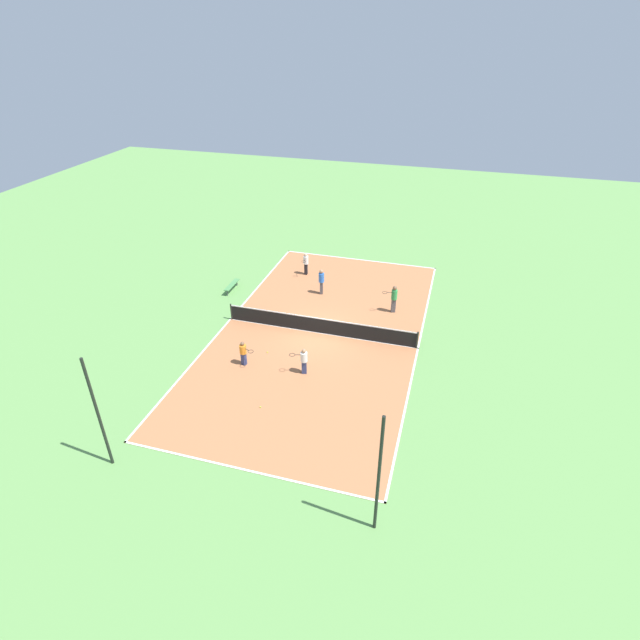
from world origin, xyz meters
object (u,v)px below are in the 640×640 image
object	(u,v)px
player_near_blue	(321,280)
fence_post_back_right	(98,414)
player_center_orange	(243,352)
player_far_white	(304,360)
tennis_net	(320,325)
bench	(232,285)
player_near_white	(306,262)
tennis_ball_right_alley	(260,407)
fence_post_back_left	(379,476)
tennis_ball_left_sideline	(267,352)
player_far_green	(394,297)

from	to	relation	value
player_near_blue	fence_post_back_right	size ratio (longest dim) A/B	0.33
player_center_orange	fence_post_back_right	bearing A→B (deg)	-84.37
player_near_blue	fence_post_back_right	world-z (taller)	fence_post_back_right
player_far_white	fence_post_back_right	size ratio (longest dim) A/B	0.28
tennis_net	player_center_orange	bearing A→B (deg)	53.62
player_near_blue	player_far_white	world-z (taller)	player_near_blue
tennis_net	bench	bearing A→B (deg)	-26.00
bench	player_near_white	distance (m)	5.53
tennis_ball_right_alley	fence_post_back_right	size ratio (longest dim) A/B	0.01
player_near_white	tennis_net	bearing A→B (deg)	19.24
player_near_blue	fence_post_back_left	distance (m)	18.02
player_center_orange	player_near_white	distance (m)	11.31
player_center_orange	player_near_blue	distance (m)	8.95
tennis_ball_left_sideline	player_far_green	bearing A→B (deg)	-132.93
player_near_white	tennis_ball_right_alley	world-z (taller)	player_near_white
tennis_net	player_near_white	xyz separation A→B (m)	(3.14, -7.23, 0.41)
bench	player_near_blue	xyz separation A→B (m)	(-5.93, -1.19, 0.64)
player_near_white	fence_post_back_left	world-z (taller)	fence_post_back_left
player_near_white	tennis_ball_right_alley	size ratio (longest dim) A/B	24.14
player_near_blue	fence_post_back_right	bearing A→B (deg)	151.63
player_far_white	player_center_orange	bearing A→B (deg)	-13.33
player_far_white	player_near_blue	bearing A→B (deg)	-96.05
tennis_net	tennis_ball_left_sideline	xyz separation A→B (m)	(2.22, 2.75, -0.50)
player_center_orange	player_near_blue	bearing A→B (deg)	102.02
fence_post_back_left	tennis_ball_left_sideline	bearing A→B (deg)	-49.94
bench	fence_post_back_right	size ratio (longest dim) A/B	0.34
player_near_white	player_far_green	xyz separation A→B (m)	(-6.84, 3.61, 0.11)
player_far_green	player_center_orange	bearing A→B (deg)	28.95
fence_post_back_left	player_center_orange	bearing A→B (deg)	-42.71
tennis_ball_left_sideline	fence_post_back_right	world-z (taller)	fence_post_back_right
tennis_net	player_far_white	distance (m)	3.94
player_near_blue	player_far_white	distance (m)	8.75
player_near_white	player_far_white	world-z (taller)	player_near_white
player_near_white	fence_post_back_right	world-z (taller)	fence_post_back_right
player_near_white	tennis_ball_left_sideline	xyz separation A→B (m)	(-0.92, 9.97, -0.91)
tennis_net	fence_post_back_right	bearing A→B (deg)	65.25
player_near_white	player_near_blue	distance (m)	3.15
player_center_orange	tennis_ball_left_sideline	distance (m)	1.72
tennis_ball_right_alley	player_far_white	bearing A→B (deg)	-110.20
tennis_net	player_far_white	size ratio (longest dim) A/B	7.57
bench	player_far_green	bearing A→B (deg)	90.56
player_near_blue	tennis_ball_right_alley	distance (m)	11.81
bench	player_near_white	xyz separation A→B (m)	(-4.06, -3.72, 0.57)
bench	player_center_orange	distance (m)	8.68
tennis_net	player_center_orange	world-z (taller)	player_center_orange
bench	tennis_ball_left_sideline	xyz separation A→B (m)	(-4.97, 6.26, -0.34)
fence_post_back_left	fence_post_back_right	xyz separation A→B (m)	(10.99, 0.00, 0.00)
player_far_green	tennis_ball_left_sideline	bearing A→B (deg)	27.09
tennis_net	fence_post_back_left	xyz separation A→B (m)	(-5.50, 11.93, 2.10)
bench	player_far_green	distance (m)	10.92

